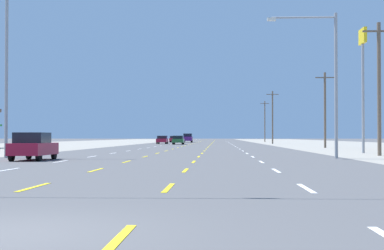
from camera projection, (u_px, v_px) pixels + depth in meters
name	position (u px, v px, depth m)	size (l,w,h in m)	color
ground_plane	(195.00, 147.00, 73.63)	(572.00, 572.00, 0.00)	#4C4C4F
lot_apron_left	(6.00, 147.00, 74.77)	(28.00, 440.00, 0.01)	gray
lane_markings	(203.00, 143.00, 112.08)	(10.64, 227.60, 0.01)	white
hatchback_far_left_nearest	(33.00, 146.00, 31.69)	(1.72, 3.90, 1.54)	maroon
sedan_inner_left_near	(178.00, 140.00, 94.93)	(1.80, 4.50, 1.46)	#235B2D
sedan_far_left_mid	(162.00, 140.00, 101.82)	(1.80, 4.50, 1.46)	maroon
suv_inner_left_midfar	(188.00, 138.00, 126.66)	(1.98, 4.90, 1.98)	#4C196B
sedan_far_left_far	(174.00, 139.00, 128.63)	(1.80, 4.50, 1.46)	maroon
pole_sign_right_row_1	(363.00, 64.00, 45.51)	(0.24, 1.79, 9.94)	gray
streetlight_left_row_0	(11.00, 62.00, 35.52)	(3.48, 0.26, 10.52)	gray
streetlight_right_row_0	(328.00, 73.00, 34.60)	(4.24, 0.26, 8.82)	gray
utility_pole_right_row_0	(379.00, 86.00, 39.17)	(2.20, 0.26, 9.16)	brown
utility_pole_right_row_1	(325.00, 108.00, 66.41)	(2.20, 0.26, 8.79)	brown
utility_pole_right_row_2	(273.00, 116.00, 102.94)	(2.20, 0.26, 9.53)	brown
utility_pole_right_row_3	(265.00, 121.00, 140.27)	(2.20, 0.26, 10.04)	brown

